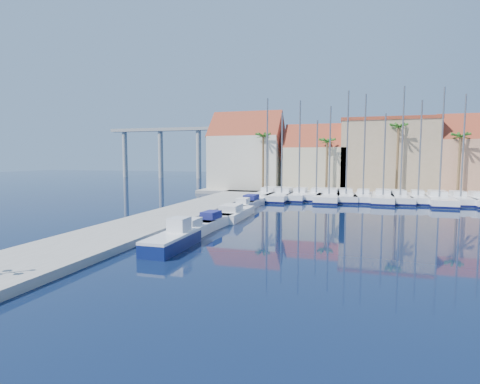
% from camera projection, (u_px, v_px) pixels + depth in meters
% --- Properties ---
extents(ground, '(260.00, 260.00, 0.00)m').
position_uv_depth(ground, '(190.00, 276.00, 18.67)').
color(ground, black).
rests_on(ground, ground).
extents(quay_west, '(6.00, 77.00, 0.50)m').
position_uv_depth(quay_west, '(160.00, 220.00, 34.09)').
color(quay_west, gray).
rests_on(quay_west, ground).
extents(shore_north, '(54.00, 16.00, 0.50)m').
position_uv_depth(shore_north, '(366.00, 192.00, 61.63)').
color(shore_north, gray).
rests_on(shore_north, ground).
extents(fishing_boat, '(1.83, 5.45, 1.91)m').
position_uv_depth(fishing_boat, '(173.00, 239.00, 24.22)').
color(fishing_boat, '#0E1A52').
rests_on(fishing_boat, ground).
extents(motorboat_west_0, '(1.78, 5.47, 1.40)m').
position_uv_depth(motorboat_west_0, '(193.00, 229.00, 28.19)').
color(motorboat_west_0, white).
rests_on(motorboat_west_0, ground).
extents(motorboat_west_1, '(2.17, 5.48, 1.40)m').
position_uv_depth(motorboat_west_1, '(213.00, 221.00, 31.96)').
color(motorboat_west_1, white).
rests_on(motorboat_west_1, ground).
extents(motorboat_west_2, '(2.43, 7.47, 1.40)m').
position_uv_depth(motorboat_west_2, '(233.00, 213.00, 36.53)').
color(motorboat_west_2, white).
rests_on(motorboat_west_2, ground).
extents(motorboat_west_3, '(1.90, 5.39, 1.40)m').
position_uv_depth(motorboat_west_3, '(244.00, 205.00, 42.24)').
color(motorboat_west_3, white).
rests_on(motorboat_west_3, ground).
extents(motorboat_west_4, '(2.26, 6.53, 1.40)m').
position_uv_depth(motorboat_west_4, '(252.00, 201.00, 46.17)').
color(motorboat_west_4, white).
rests_on(motorboat_west_4, ground).
extents(sailboat_0, '(3.31, 10.75, 14.14)m').
position_uv_depth(sailboat_0, '(268.00, 194.00, 53.93)').
color(sailboat_0, white).
rests_on(sailboat_0, ground).
extents(sailboat_1, '(3.59, 11.69, 12.04)m').
position_uv_depth(sailboat_1, '(283.00, 195.00, 53.01)').
color(sailboat_1, white).
rests_on(sailboat_1, ground).
extents(sailboat_2, '(2.80, 9.13, 13.68)m').
position_uv_depth(sailboat_2, '(300.00, 195.00, 52.80)').
color(sailboat_2, white).
rests_on(sailboat_2, ground).
extents(sailboat_3, '(2.70, 8.54, 11.02)m').
position_uv_depth(sailboat_3, '(317.00, 195.00, 52.88)').
color(sailboat_3, white).
rests_on(sailboat_3, ground).
extents(sailboat_4, '(3.44, 11.56, 12.73)m').
position_uv_depth(sailboat_4, '(329.00, 196.00, 51.53)').
color(sailboat_4, white).
rests_on(sailboat_4, ground).
extents(sailboat_5, '(3.19, 9.61, 14.76)m').
position_uv_depth(sailboat_5, '(346.00, 196.00, 51.41)').
color(sailboat_5, white).
rests_on(sailboat_5, ground).
extents(sailboat_6, '(2.85, 8.62, 14.21)m').
position_uv_depth(sailboat_6, '(363.00, 197.00, 50.50)').
color(sailboat_6, white).
rests_on(sailboat_6, ground).
extents(sailboat_7, '(3.55, 10.62, 11.59)m').
position_uv_depth(sailboat_7, '(383.00, 198.00, 49.93)').
color(sailboat_7, white).
rests_on(sailboat_7, ground).
extents(sailboat_8, '(2.77, 8.96, 14.96)m').
position_uv_depth(sailboat_8, '(399.00, 198.00, 49.25)').
color(sailboat_8, white).
rests_on(sailboat_8, ground).
extents(sailboat_9, '(2.73, 8.32, 13.18)m').
position_uv_depth(sailboat_9, '(418.00, 198.00, 49.04)').
color(sailboat_9, white).
rests_on(sailboat_9, ground).
extents(sailboat_10, '(3.60, 11.25, 14.56)m').
position_uv_depth(sailboat_10, '(438.00, 199.00, 47.84)').
color(sailboat_10, white).
rests_on(sailboat_10, ground).
extents(sailboat_11, '(2.43, 8.20, 13.73)m').
position_uv_depth(sailboat_11, '(459.00, 199.00, 47.72)').
color(sailboat_11, white).
rests_on(sailboat_11, ground).
extents(sailboat_12, '(3.09, 9.86, 11.84)m').
position_uv_depth(sailboat_12, '(480.00, 200.00, 46.60)').
color(sailboat_12, white).
rests_on(sailboat_12, ground).
extents(building_0, '(12.30, 9.00, 13.50)m').
position_uv_depth(building_0, '(247.00, 154.00, 65.77)').
color(building_0, beige).
rests_on(building_0, shore_north).
extents(building_1, '(10.30, 8.00, 11.00)m').
position_uv_depth(building_1, '(316.00, 161.00, 62.48)').
color(building_1, beige).
rests_on(building_1, shore_north).
extents(building_2, '(14.20, 10.20, 11.50)m').
position_uv_depth(building_2, '(386.00, 155.00, 60.23)').
color(building_2, tan).
rests_on(building_2, shore_north).
extents(building_3, '(10.30, 8.00, 12.00)m').
position_uv_depth(building_3, '(473.00, 158.00, 55.90)').
color(building_3, tan).
rests_on(building_3, shore_north).
extents(palm_0, '(2.60, 2.60, 10.15)m').
position_uv_depth(palm_0, '(263.00, 138.00, 59.63)').
color(palm_0, brown).
rests_on(palm_0, shore_north).
extents(palm_1, '(2.60, 2.60, 9.15)m').
position_uv_depth(palm_1, '(327.00, 143.00, 56.88)').
color(palm_1, brown).
rests_on(palm_1, shore_north).
extents(palm_2, '(2.60, 2.60, 11.15)m').
position_uv_depth(palm_2, '(399.00, 129.00, 53.87)').
color(palm_2, brown).
rests_on(palm_2, shore_north).
extents(palm_3, '(2.60, 2.60, 9.65)m').
position_uv_depth(palm_3, '(460.00, 138.00, 51.73)').
color(palm_3, brown).
rests_on(palm_3, shore_north).
extents(viaduct, '(48.00, 2.20, 14.45)m').
position_uv_depth(viaduct, '(182.00, 142.00, 107.08)').
color(viaduct, '#9E9E99').
rests_on(viaduct, ground).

